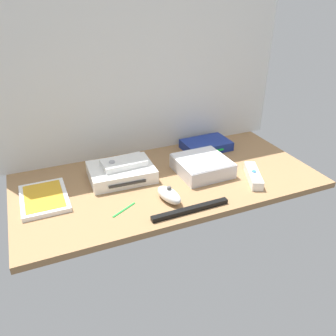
# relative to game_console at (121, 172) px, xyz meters

# --- Properties ---
(ground_plane) EXTENTS (1.00, 0.48, 0.02)m
(ground_plane) POSITION_rel_game_console_xyz_m (0.14, -0.07, -0.03)
(ground_plane) COLOR #936D47
(ground_plane) RESTS_ON ground
(back_wall) EXTENTS (1.10, 0.01, 0.64)m
(back_wall) POSITION_rel_game_console_xyz_m (0.14, 0.18, 0.30)
(back_wall) COLOR silver
(back_wall) RESTS_ON ground
(game_console) EXTENTS (0.22, 0.17, 0.04)m
(game_console) POSITION_rel_game_console_xyz_m (0.00, 0.00, 0.00)
(game_console) COLOR white
(game_console) RESTS_ON ground_plane
(mini_computer) EXTENTS (0.17, 0.17, 0.05)m
(mini_computer) POSITION_rel_game_console_xyz_m (0.27, -0.07, 0.00)
(mini_computer) COLOR silver
(mini_computer) RESTS_ON ground_plane
(game_case) EXTENTS (0.14, 0.19, 0.02)m
(game_case) POSITION_rel_game_console_xyz_m (-0.25, -0.04, -0.01)
(game_case) COLOR white
(game_case) RESTS_ON ground_plane
(network_router) EXTENTS (0.18, 0.13, 0.03)m
(network_router) POSITION_rel_game_console_xyz_m (0.37, 0.09, -0.00)
(network_router) COLOR navy
(network_router) RESTS_ON ground_plane
(remote_wand) EXTENTS (0.09, 0.15, 0.03)m
(remote_wand) POSITION_rel_game_console_xyz_m (0.40, -0.18, -0.01)
(remote_wand) COLOR white
(remote_wand) RESTS_ON ground_plane
(remote_nunchuk) EXTENTS (0.07, 0.11, 0.05)m
(remote_nunchuk) POSITION_rel_game_console_xyz_m (0.09, -0.19, -0.00)
(remote_nunchuk) COLOR white
(remote_nunchuk) RESTS_ON ground_plane
(remote_classic_pad) EXTENTS (0.15, 0.09, 0.02)m
(remote_classic_pad) POSITION_rel_game_console_xyz_m (0.01, 0.00, 0.03)
(remote_classic_pad) COLOR white
(remote_classic_pad) RESTS_ON game_console
(sensor_bar) EXTENTS (0.24, 0.02, 0.01)m
(sensor_bar) POSITION_rel_game_console_xyz_m (0.13, -0.27, -0.01)
(sensor_bar) COLOR black
(sensor_bar) RESTS_ON ground_plane
(stylus_pen) EXTENTS (0.08, 0.05, 0.01)m
(stylus_pen) POSITION_rel_game_console_xyz_m (-0.05, -0.18, -0.02)
(stylus_pen) COLOR green
(stylus_pen) RESTS_ON ground_plane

